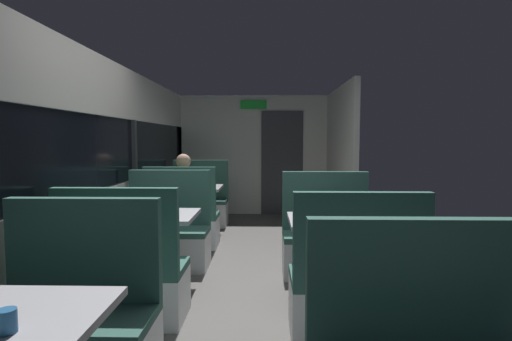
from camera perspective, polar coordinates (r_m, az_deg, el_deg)
ground_plane at (r=3.94m, az=-2.19°, el=-17.44°), size 3.30×9.20×0.02m
carriage_window_panel_left at (r=4.04m, az=-23.27°, el=-0.92°), size 0.09×8.48×2.30m
carriage_end_bulkhead at (r=7.86m, az=0.10°, el=2.09°), size 2.90×0.11×2.30m
carriage_aisle_panel_right at (r=6.77m, az=11.74°, el=1.72°), size 0.08×2.40×2.30m
bench_near_window_facing_entry at (r=2.77m, az=-24.33°, el=-20.09°), size 0.95×0.50×1.10m
dining_table_mid_window at (r=4.07m, az=-14.85°, el=-7.34°), size 0.90×0.70×0.74m
bench_mid_window_facing_end at (r=3.51m, az=-18.04°, el=-14.60°), size 0.95×0.50×1.10m
bench_mid_window_facing_entry at (r=4.80m, az=-12.42°, el=-9.31°), size 0.95×0.50×1.10m
dining_table_far_window at (r=6.24m, az=-9.06°, el=-3.17°), size 0.90×0.70×0.74m
bench_far_window_facing_end at (r=5.61m, az=-10.32°, el=-7.26°), size 0.95×0.50×1.10m
bench_far_window_facing_entry at (r=6.97m, az=-7.99°, el=-4.95°), size 0.95×0.50×1.10m
dining_table_rear_aisle at (r=3.77m, az=11.59°, el=-8.20°), size 0.90×0.70×0.74m
bench_rear_aisle_facing_end at (r=3.20m, az=13.81°, el=-16.37°), size 0.95×0.50×1.10m
bench_rear_aisle_facing_entry at (r=4.52m, az=9.93°, el=-10.14°), size 0.95×0.50×1.10m
seated_passenger at (r=5.65m, az=-10.20°, el=-5.04°), size 0.47×0.55×1.26m
coffee_cup_primary at (r=1.85m, az=-31.70°, el=-17.64°), size 0.07×0.07×0.09m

